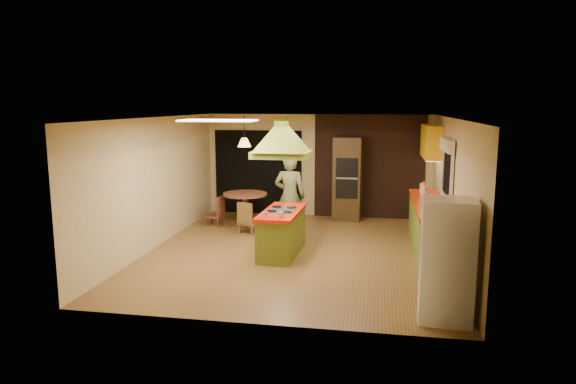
% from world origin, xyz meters
% --- Properties ---
extents(ground, '(6.50, 6.50, 0.00)m').
position_xyz_m(ground, '(0.00, 0.00, 0.00)').
color(ground, brown).
rests_on(ground, ground).
extents(room_walls, '(5.50, 6.50, 6.50)m').
position_xyz_m(room_walls, '(0.00, 0.00, 1.25)').
color(room_walls, beige).
rests_on(room_walls, ground).
extents(ceiling_plane, '(6.50, 6.50, 0.00)m').
position_xyz_m(ceiling_plane, '(0.00, 0.00, 2.50)').
color(ceiling_plane, silver).
rests_on(ceiling_plane, room_walls).
extents(brick_panel, '(2.64, 0.03, 2.50)m').
position_xyz_m(brick_panel, '(1.25, 3.23, 1.25)').
color(brick_panel, '#381E14').
rests_on(brick_panel, ground).
extents(nook_opening, '(2.20, 0.03, 2.10)m').
position_xyz_m(nook_opening, '(-1.50, 3.23, 1.05)').
color(nook_opening, black).
rests_on(nook_opening, ground).
extents(right_counter, '(0.62, 3.05, 0.92)m').
position_xyz_m(right_counter, '(2.45, 0.60, 0.46)').
color(right_counter, olive).
rests_on(right_counter, ground).
extents(upper_cabinets, '(0.34, 1.40, 0.70)m').
position_xyz_m(upper_cabinets, '(2.57, 2.20, 1.95)').
color(upper_cabinets, yellow).
rests_on(upper_cabinets, room_walls).
extents(window_right, '(0.12, 1.35, 1.06)m').
position_xyz_m(window_right, '(2.70, 0.40, 1.77)').
color(window_right, black).
rests_on(window_right, room_walls).
extents(fluor_panel, '(1.20, 0.60, 0.03)m').
position_xyz_m(fluor_panel, '(-1.10, -1.20, 2.48)').
color(fluor_panel, white).
rests_on(fluor_panel, ceiling_plane).
extents(kitchen_island, '(0.71, 1.65, 0.84)m').
position_xyz_m(kitchen_island, '(-0.26, -0.16, 0.42)').
color(kitchen_island, olive).
rests_on(kitchen_island, ground).
extents(range_hood, '(1.04, 0.76, 0.79)m').
position_xyz_m(range_hood, '(-0.26, -0.16, 2.25)').
color(range_hood, olive).
rests_on(range_hood, ceiling_plane).
extents(man, '(0.66, 0.45, 1.75)m').
position_xyz_m(man, '(-0.31, 1.01, 0.87)').
color(man, '#4F562D').
rests_on(man, ground).
extents(refrigerator, '(0.68, 0.65, 1.59)m').
position_xyz_m(refrigerator, '(2.35, -2.68, 0.79)').
color(refrigerator, white).
rests_on(refrigerator, ground).
extents(wall_oven, '(0.69, 0.64, 1.98)m').
position_xyz_m(wall_oven, '(0.75, 2.95, 0.99)').
color(wall_oven, '#493017').
rests_on(wall_oven, ground).
extents(dining_table, '(1.00, 1.00, 0.75)m').
position_xyz_m(dining_table, '(-1.50, 1.91, 0.53)').
color(dining_table, brown).
rests_on(dining_table, ground).
extents(chair_left, '(0.43, 0.43, 0.68)m').
position_xyz_m(chair_left, '(-2.20, 1.81, 0.34)').
color(chair_left, brown).
rests_on(chair_left, ground).
extents(chair_near, '(0.47, 0.47, 0.69)m').
position_xyz_m(chair_near, '(-1.25, 1.26, 0.34)').
color(chair_near, brown).
rests_on(chair_near, ground).
extents(pendant_lamp, '(0.39, 0.39, 0.20)m').
position_xyz_m(pendant_lamp, '(-1.50, 1.91, 1.90)').
color(pendant_lamp, '#FF9E3F').
rests_on(pendant_lamp, ceiling_plane).
extents(canister_large, '(0.18, 0.18, 0.22)m').
position_xyz_m(canister_large, '(2.40, 1.23, 1.03)').
color(canister_large, beige).
rests_on(canister_large, right_counter).
extents(canister_medium, '(0.15, 0.15, 0.20)m').
position_xyz_m(canister_medium, '(2.40, 1.60, 1.02)').
color(canister_medium, '#FBEACA').
rests_on(canister_medium, right_counter).
extents(canister_small, '(0.14, 0.14, 0.15)m').
position_xyz_m(canister_small, '(2.40, 1.03, 1.00)').
color(canister_small, beige).
rests_on(canister_small, right_counter).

